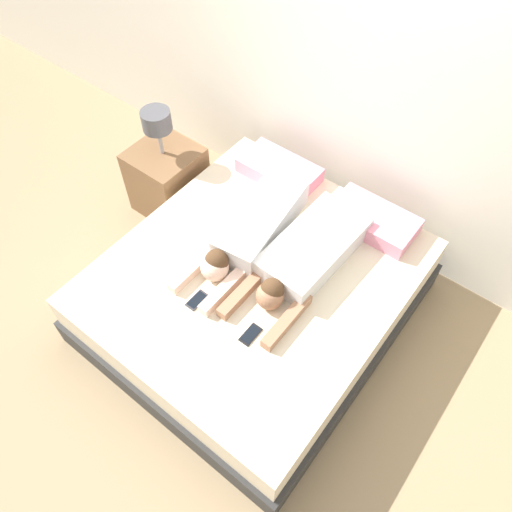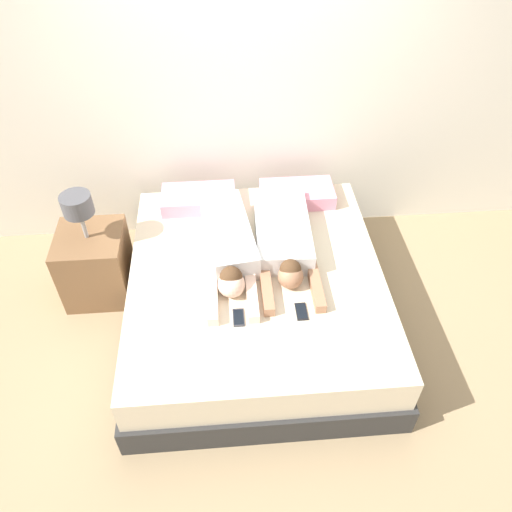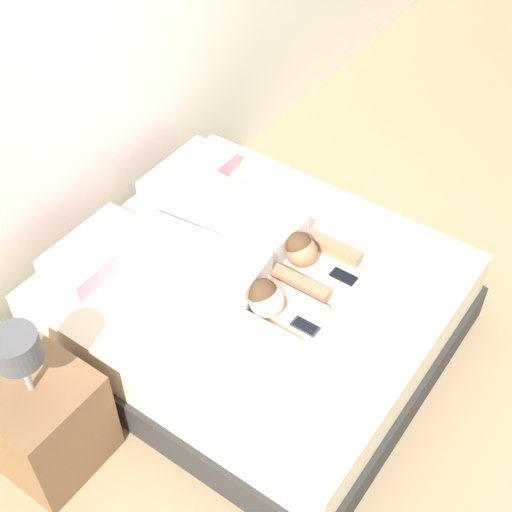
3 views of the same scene
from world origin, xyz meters
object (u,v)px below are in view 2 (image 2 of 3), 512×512
object	(u,v)px
pillow_head_right	(297,194)
cell_phone_right	(301,311)
person_left	(229,246)
nightstand	(95,262)
cell_phone_left	(239,317)
pillow_head_left	(199,199)
person_right	(284,239)
bed	(256,296)

from	to	relation	value
pillow_head_right	cell_phone_right	xyz separation A→B (m)	(-0.13, -1.18, -0.05)
person_left	nightstand	size ratio (longest dim) A/B	1.23
person_left	cell_phone_left	distance (m)	0.59
pillow_head_left	person_left	bearing A→B (deg)	-70.30
pillow_head_left	nightstand	size ratio (longest dim) A/B	0.62
cell_phone_left	nightstand	xyz separation A→B (m)	(-1.07, 0.80, -0.20)
person_right	cell_phone_left	bearing A→B (deg)	-119.96
person_left	pillow_head_left	bearing A→B (deg)	109.70
person_right	pillow_head_left	bearing A→B (deg)	137.66
cell_phone_left	cell_phone_right	bearing A→B (deg)	2.36
bed	person_left	world-z (taller)	person_left
person_left	nightstand	bearing A→B (deg)	168.09
cell_phone_right	nightstand	world-z (taller)	nightstand
bed	pillow_head_right	xyz separation A→B (m)	(0.40, 0.79, 0.32)
pillow_head_right	person_left	bearing A→B (deg)	-133.22
pillow_head_left	cell_phone_right	size ratio (longest dim) A/B	4.07
nightstand	pillow_head_left	bearing A→B (deg)	25.67
bed	nightstand	bearing A→B (deg)	161.92
bed	person_right	distance (m)	0.47
pillow_head_left	pillow_head_right	xyz separation A→B (m)	(0.79, 0.00, 0.00)
bed	pillow_head_left	bearing A→B (deg)	116.69
person_left	cell_phone_right	size ratio (longest dim) A/B	8.11
pillow_head_left	cell_phone_right	distance (m)	1.35
pillow_head_right	cell_phone_left	size ratio (longest dim) A/B	4.07
pillow_head_right	nightstand	bearing A→B (deg)	-166.29
pillow_head_left	nightstand	world-z (taller)	nightstand
bed	nightstand	size ratio (longest dim) A/B	2.13
pillow_head_left	person_left	distance (m)	0.65
cell_phone_right	nightstand	distance (m)	1.68
bed	nightstand	distance (m)	1.28
pillow_head_right	person_right	distance (m)	0.59
cell_phone_right	person_right	bearing A→B (deg)	93.97
bed	cell_phone_right	size ratio (longest dim) A/B	14.06
bed	cell_phone_left	xyz separation A→B (m)	(-0.14, -0.41, 0.27)
person_left	person_right	distance (m)	0.40
person_right	cell_phone_right	xyz separation A→B (m)	(0.04, -0.61, -0.08)
pillow_head_left	person_left	xyz separation A→B (m)	(0.22, -0.61, 0.04)
person_right	cell_phone_left	distance (m)	0.73
cell_phone_right	cell_phone_left	bearing A→B (deg)	-177.64
pillow_head_left	cell_phone_left	size ratio (longest dim) A/B	4.07
cell_phone_left	person_right	bearing A→B (deg)	60.04
person_right	cell_phone_right	distance (m)	0.62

